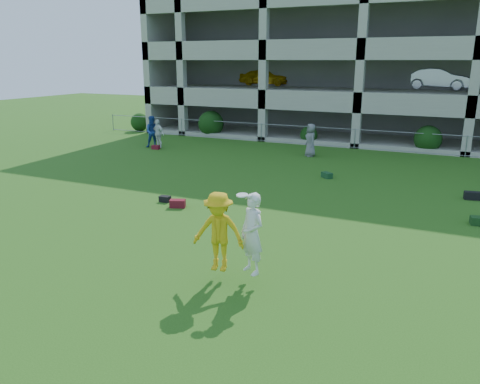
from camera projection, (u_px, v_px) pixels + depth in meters
The scene contains 14 objects.
ground at pixel (192, 279), 11.28m from camera, with size 100.00×100.00×0.00m, color #235114.
bystander_a at pixel (153, 132), 28.05m from camera, with size 0.92×0.72×1.89m, color navy.
bystander_b at pixel (158, 134), 27.94m from camera, with size 1.00×0.42×1.71m, color white.
bystander_c at pixel (311, 140), 25.46m from camera, with size 0.87×0.57×1.79m, color slate.
bag_red_a at pixel (178, 204), 16.75m from camera, with size 0.55×0.30×0.28m, color #510D18.
bag_black_b at pixel (165, 199), 17.41m from camera, with size 0.40×0.25×0.22m, color black.
bag_green_c at pixel (479, 221), 14.97m from camera, with size 0.50×0.35×0.26m, color #123313.
bag_black_e at pixel (473, 196), 17.68m from camera, with size 0.60×0.30×0.30m, color black.
bag_red_f at pixel (156, 147), 27.68m from camera, with size 0.45×0.28×0.24m, color maroon.
bag_green_g at pixel (327, 175), 20.94m from camera, with size 0.50×0.30×0.25m, color #14381B.
frisbee_contest at pixel (228, 232), 10.89m from camera, with size 1.88×0.96×1.95m.
parking_garage at pixel (384, 47), 33.85m from camera, with size 30.00×14.00×12.00m.
fence at pixel (355, 139), 27.72m from camera, with size 36.06×0.06×1.20m.
shrub_row at pixel (441, 126), 26.23m from camera, with size 34.38×2.52×3.50m.
Camera 1 is at (5.36, -8.86, 5.09)m, focal length 35.00 mm.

